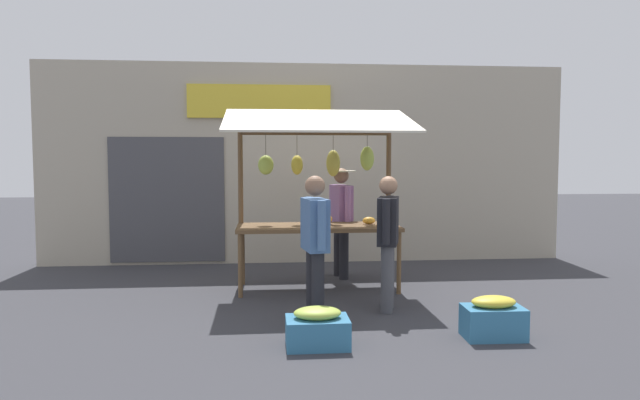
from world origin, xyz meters
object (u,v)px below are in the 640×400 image
(market_stall, at_px, (319,176))
(vendor_with_sunhat, at_px, (341,213))
(produce_crate_near, at_px, (317,329))
(produce_crate_side, at_px, (493,319))
(shopper_with_shopping_bag, at_px, (315,238))
(shopper_in_striped_shirt, at_px, (388,234))

(market_stall, xyz_separation_m, vendor_with_sunhat, (-0.41, -0.71, -0.58))
(market_stall, xyz_separation_m, produce_crate_near, (0.24, 2.48, -1.38))
(market_stall, height_order, produce_crate_side, market_stall)
(shopper_with_shopping_bag, relative_size, shopper_in_striped_shirt, 1.01)
(produce_crate_near, height_order, produce_crate_side, produce_crate_side)
(produce_crate_near, distance_m, produce_crate_side, 1.78)
(produce_crate_near, bearing_deg, vendor_with_sunhat, -101.43)
(vendor_with_sunhat, bearing_deg, produce_crate_side, 9.34)
(shopper_with_shopping_bag, distance_m, produce_crate_side, 2.01)
(shopper_with_shopping_bag, height_order, produce_crate_near, shopper_with_shopping_bag)
(vendor_with_sunhat, height_order, shopper_with_shopping_bag, vendor_with_sunhat)
(market_stall, relative_size, shopper_with_shopping_bag, 1.55)
(market_stall, distance_m, produce_crate_side, 3.14)
(produce_crate_side, bearing_deg, vendor_with_sunhat, -69.98)
(shopper_with_shopping_bag, bearing_deg, shopper_in_striped_shirt, -72.94)
(produce_crate_near, relative_size, produce_crate_side, 0.99)
(produce_crate_side, bearing_deg, shopper_with_shopping_bag, -22.91)
(market_stall, xyz_separation_m, shopper_with_shopping_bag, (0.19, 1.65, -0.63))
(shopper_in_striped_shirt, xyz_separation_m, produce_crate_side, (-0.83, 1.16, -0.71))
(market_stall, height_order, produce_crate_near, market_stall)
(produce_crate_side, bearing_deg, shopper_in_striped_shirt, -54.51)
(vendor_with_sunhat, bearing_deg, shopper_with_shopping_bag, -24.85)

